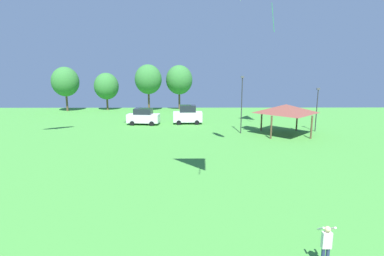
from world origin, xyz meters
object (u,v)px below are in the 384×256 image
(light_post_1, at_px, (242,102))
(treeline_tree_1, at_px, (106,86))
(parked_car_second_from_left, at_px, (188,115))
(park_pavilion, at_px, (286,109))
(treeline_tree_0, at_px, (65,82))
(treeline_tree_2, at_px, (148,79))
(parked_car_leftmost, at_px, (143,117))
(light_post_0, at_px, (317,107))
(person_standing_near_foreground, at_px, (326,244))
(treeline_tree_3, at_px, (179,80))

(light_post_1, distance_m, treeline_tree_1, 30.87)
(parked_car_second_from_left, height_order, park_pavilion, park_pavilion)
(treeline_tree_0, relative_size, treeline_tree_2, 0.95)
(treeline_tree_2, bearing_deg, parked_car_leftmost, -85.38)
(park_pavilion, relative_size, light_post_0, 1.10)
(parked_car_leftmost, bearing_deg, parked_car_second_from_left, 11.28)
(treeline_tree_1, bearing_deg, light_post_1, -44.61)
(parked_car_second_from_left, bearing_deg, treeline_tree_2, 115.76)
(person_standing_near_foreground, distance_m, treeline_tree_3, 48.38)
(treeline_tree_0, height_order, treeline_tree_3, treeline_tree_3)
(person_standing_near_foreground, bearing_deg, light_post_1, 104.11)
(light_post_0, bearing_deg, person_standing_near_foreground, -111.73)
(park_pavilion, relative_size, treeline_tree_2, 0.70)
(person_standing_near_foreground, relative_size, park_pavilion, 0.31)
(light_post_1, xyz_separation_m, treeline_tree_2, (-13.87, 20.61, 1.96))
(parked_car_second_from_left, bearing_deg, treeline_tree_0, 147.11)
(treeline_tree_1, bearing_deg, parked_car_second_from_left, -44.41)
(treeline_tree_1, bearing_deg, treeline_tree_3, 3.43)
(parked_car_leftmost, height_order, treeline_tree_2, treeline_tree_2)
(parked_car_second_from_left, bearing_deg, treeline_tree_3, 94.30)
(park_pavilion, bearing_deg, treeline_tree_3, 119.93)
(light_post_1, bearing_deg, parked_car_second_from_left, 134.91)
(parked_car_leftmost, distance_m, light_post_1, 14.25)
(light_post_0, height_order, treeline_tree_3, treeline_tree_3)
(parked_car_second_from_left, height_order, treeline_tree_0, treeline_tree_0)
(light_post_1, bearing_deg, light_post_0, 6.58)
(park_pavilion, relative_size, treeline_tree_1, 0.85)
(person_standing_near_foreground, height_order, light_post_1, light_post_1)
(treeline_tree_0, bearing_deg, person_standing_near_foreground, -58.14)
(parked_car_leftmost, distance_m, treeline_tree_2, 15.46)
(park_pavilion, xyz_separation_m, treeline_tree_1, (-27.08, 22.32, 1.40))
(park_pavilion, bearing_deg, light_post_1, 172.81)
(person_standing_near_foreground, relative_size, light_post_1, 0.27)
(parked_car_leftmost, xyz_separation_m, park_pavilion, (17.79, -6.56, 1.94))
(treeline_tree_2, relative_size, treeline_tree_3, 1.01)
(treeline_tree_0, bearing_deg, treeline_tree_1, 13.11)
(park_pavilion, height_order, treeline_tree_0, treeline_tree_0)
(treeline_tree_2, bearing_deg, treeline_tree_3, 18.47)
(park_pavilion, height_order, treeline_tree_3, treeline_tree_3)
(park_pavilion, xyz_separation_m, treeline_tree_2, (-18.98, 21.25, 2.72))
(light_post_1, distance_m, treeline_tree_3, 24.02)
(parked_car_leftmost, xyz_separation_m, light_post_1, (12.68, -5.92, 2.70))
(person_standing_near_foreground, xyz_separation_m, light_post_0, (10.45, 26.21, 2.05))
(treeline_tree_0, xyz_separation_m, treeline_tree_1, (7.03, 1.64, -0.91))
(treeline_tree_0, xyz_separation_m, treeline_tree_2, (15.13, 0.57, 0.40))
(light_post_0, bearing_deg, treeline_tree_1, 146.82)
(person_standing_near_foreground, bearing_deg, treeline_tree_1, 130.47)
(parked_car_second_from_left, height_order, treeline_tree_1, treeline_tree_1)
(treeline_tree_3, bearing_deg, treeline_tree_2, -161.53)
(parked_car_second_from_left, bearing_deg, light_post_1, -46.97)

